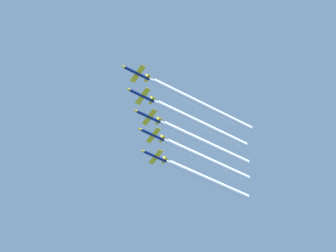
{
  "coord_description": "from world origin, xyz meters",
  "views": [
    {
      "loc": [
        -140.06,
        75.06,
        1.98
      ],
      "look_at": [
        0.02,
        -10.39,
        196.8
      ],
      "focal_mm": 64.51,
      "sensor_mm": 36.0,
      "label": 1
    }
  ],
  "objects": [
    {
      "name": "smoke_trail_lead",
      "position": [
        -15.35,
        -17.34,
        199.12
      ],
      "size": [
        2.6,
        50.45,
        2.6
      ],
      "color": "white"
    },
    {
      "name": "jet_fifth_echelon",
      "position": [
        16.04,
        -13.12,
        194.47
      ],
      "size": [
        9.19,
        13.38,
        3.22
      ],
      "color": "navy"
    },
    {
      "name": "jet_fourth_echelon",
      "position": [
        7.28,
        -6.62,
        196.3
      ],
      "size": [
        9.19,
        13.38,
        3.22
      ],
      "color": "navy"
    },
    {
      "name": "jet_third_echelon",
      "position": [
        -0.28,
        -0.22,
        196.56
      ],
      "size": [
        9.19,
        13.38,
        3.22
      ],
      "color": "navy"
    },
    {
      "name": "smoke_trail_fifth_echelon",
      "position": [
        16.04,
        -41.26,
        194.44
      ],
      "size": [
        2.6,
        44.11,
        2.6
      ],
      "color": "white"
    },
    {
      "name": "jet_lead",
      "position": [
        -15.35,
        13.98,
        199.16
      ],
      "size": [
        9.19,
        13.38,
        3.22
      ],
      "color": "navy"
    },
    {
      "name": "smoke_trail_fourth_echelon",
      "position": [
        7.28,
        -35.13,
        196.27
      ],
      "size": [
        2.6,
        44.84,
        2.6
      ],
      "color": "white"
    },
    {
      "name": "smoke_trail_second_echelon",
      "position": [
        -7.59,
        -22.12,
        197.67
      ],
      "size": [
        2.6,
        46.54,
        2.6
      ],
      "color": "white"
    },
    {
      "name": "smoke_trail_third_echelon",
      "position": [
        -0.28,
        -29.03,
        196.53
      ],
      "size": [
        2.6,
        45.43,
        2.6
      ],
      "color": "white"
    },
    {
      "name": "jet_second_echelon",
      "position": [
        -7.59,
        7.24,
        197.7
      ],
      "size": [
        9.19,
        13.38,
        3.22
      ],
      "color": "navy"
    }
  ]
}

